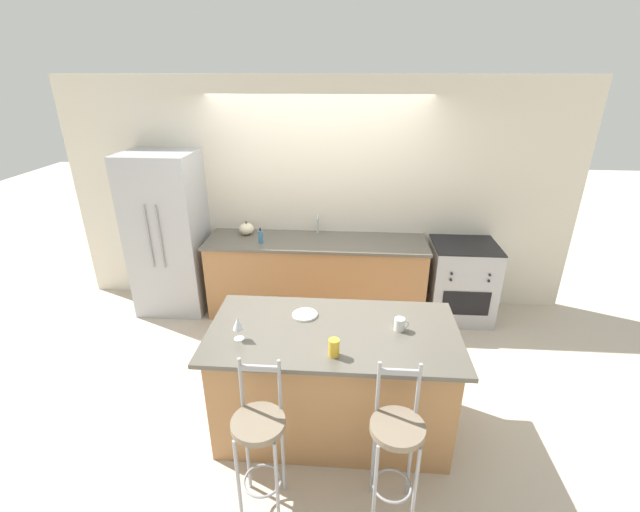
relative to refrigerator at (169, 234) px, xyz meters
The scene contains 15 objects.
ground_plane 2.03m from the refrigerator, 12.06° to the right, with size 18.00×18.00×0.00m, color beige.
wall_back 1.83m from the refrigerator, 11.63° to the left, with size 6.00×0.07×2.70m.
back_counter 1.82m from the refrigerator, ahead, with size 2.56×0.71×0.93m.
sink_faucet 1.77m from the refrigerator, ahead, with size 0.02×0.13×0.22m.
kitchen_island 2.79m from the refrigerator, 42.32° to the right, with size 1.90×0.97×0.93m.
refrigerator is the anchor object (origin of this frame).
oven_range 3.49m from the refrigerator, ahead, with size 0.72×0.67×0.93m.
bar_stool_near 3.07m from the refrigerator, 58.30° to the right, with size 0.34×0.34×1.12m.
bar_stool_far 3.57m from the refrigerator, 46.19° to the right, with size 0.34×0.34×1.12m.
dinner_plate 2.44m from the refrigerator, 42.63° to the right, with size 0.21×0.21×0.02m.
wine_glass 2.42m from the refrigerator, 56.13° to the right, with size 0.08×0.08×0.18m.
coffee_mug 3.11m from the refrigerator, 35.50° to the right, with size 0.11×0.08×0.10m.
tumbler_cup 2.98m from the refrigerator, 46.47° to the right, with size 0.08×0.08×0.13m.
pumpkin_decoration 0.92m from the refrigerator, ahead, with size 0.18×0.18×0.16m.
soap_bottle 1.14m from the refrigerator, ahead, with size 0.05×0.05×0.18m.
Camera 1 is at (0.39, -4.21, 2.74)m, focal length 24.00 mm.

